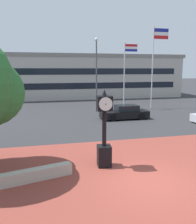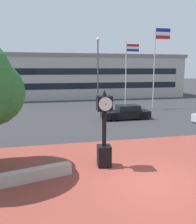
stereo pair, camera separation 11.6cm
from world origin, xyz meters
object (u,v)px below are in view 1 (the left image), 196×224
flagpole_primary (126,70)px  street_lamp_post (96,68)px  street_clock (104,131)px  civic_building (83,76)px  car_street_mid (125,113)px  flagpole_secondary (155,59)px

flagpole_primary → street_lamp_post: 3.84m
street_clock → civic_building: size_ratio=0.11×
flagpole_primary → civic_building: flagpole_primary is taller
car_street_mid → street_lamp_post: size_ratio=0.57×
street_clock → car_street_mid: street_clock is taller
flagpole_primary → street_lamp_post: size_ratio=0.98×
street_clock → car_street_mid: bearing=70.7°
civic_building → car_street_mid: bearing=-88.6°
car_street_mid → civic_building: (-0.49, 19.75, 2.85)m
car_street_mid → street_lamp_post: (-1.70, 4.26, 4.07)m
flagpole_primary → civic_building: size_ratio=0.24×
car_street_mid → street_lamp_post: 6.13m
car_street_mid → civic_building: bearing=0.6°
flagpole_primary → street_clock: bearing=-112.9°
car_street_mid → street_lamp_post: bearing=21.0°
flagpole_secondary → car_street_mid: bearing=-135.3°
civic_building → street_lamp_post: street_lamp_post is taller
car_street_mid → flagpole_primary: (1.95, 5.42, 3.86)m
flagpole_secondary → civic_building: 15.69m
car_street_mid → flagpole_secondary: (5.48, 5.42, 5.16)m
street_clock → flagpole_secondary: 19.21m
street_clock → civic_building: civic_building is taller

